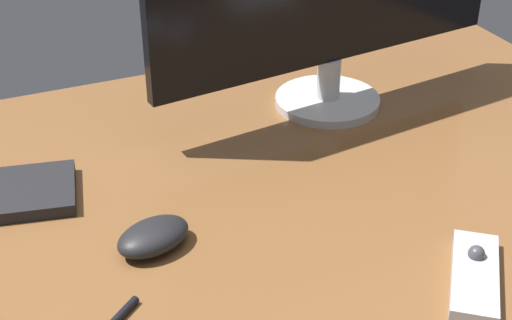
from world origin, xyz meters
TOP-DOWN VIEW (x-y plane):
  - desk at (0.00, 0.00)cm, footprint 140.00×84.00cm
  - computer_mouse at (-13.85, -7.54)cm, footprint 11.27×9.10cm
  - media_remote at (18.85, -28.63)cm, footprint 13.55×15.31cm

SIDE VIEW (x-z plane):
  - desk at x=0.00cm, z-range 0.00..2.00cm
  - media_remote at x=18.85cm, z-range 1.38..4.44cm
  - computer_mouse at x=-13.85cm, z-range 2.00..5.46cm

